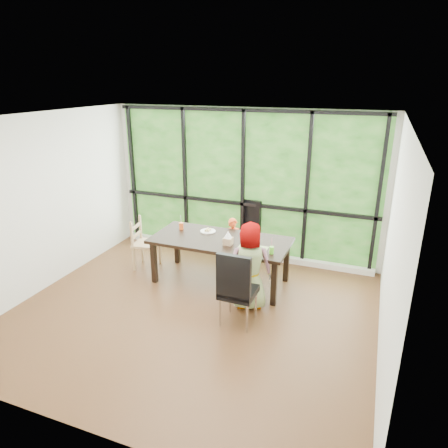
# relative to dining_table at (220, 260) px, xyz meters

# --- Properties ---
(ground) EXTENTS (5.00, 5.00, 0.00)m
(ground) POSITION_rel_dining_table_xyz_m (-0.03, -1.02, -0.38)
(ground) COLOR black
(ground) RESTS_ON ground
(back_wall) EXTENTS (5.00, 0.00, 5.00)m
(back_wall) POSITION_rel_dining_table_xyz_m (-0.03, 1.23, 0.98)
(back_wall) COLOR silver
(back_wall) RESTS_ON ground
(foliage_backdrop) EXTENTS (4.80, 0.02, 2.65)m
(foliage_backdrop) POSITION_rel_dining_table_xyz_m (-0.03, 1.21, 0.98)
(foliage_backdrop) COLOR #1A4913
(foliage_backdrop) RESTS_ON back_wall
(window_mullions) EXTENTS (4.80, 0.06, 2.65)m
(window_mullions) POSITION_rel_dining_table_xyz_m (-0.03, 1.17, 0.98)
(window_mullions) COLOR black
(window_mullions) RESTS_ON back_wall
(window_sill) EXTENTS (4.80, 0.12, 0.10)m
(window_sill) POSITION_rel_dining_table_xyz_m (-0.03, 1.13, -0.33)
(window_sill) COLOR silver
(window_sill) RESTS_ON ground
(dining_table) EXTENTS (2.29, 1.23, 0.75)m
(dining_table) POSITION_rel_dining_table_xyz_m (0.00, 0.00, 0.00)
(dining_table) COLOR black
(dining_table) RESTS_ON ground
(chair_window_leather) EXTENTS (0.56, 0.56, 1.08)m
(chair_window_leather) POSITION_rel_dining_table_xyz_m (0.05, 1.02, 0.17)
(chair_window_leather) COLOR black
(chair_window_leather) RESTS_ON ground
(chair_interior_leather) EXTENTS (0.47, 0.47, 1.08)m
(chair_interior_leather) POSITION_rel_dining_table_xyz_m (0.66, -1.01, 0.17)
(chair_interior_leather) COLOR black
(chair_interior_leather) RESTS_ON ground
(chair_end_beech) EXTENTS (0.46, 0.47, 0.90)m
(chair_end_beech) POSITION_rel_dining_table_xyz_m (-1.40, 0.03, 0.08)
(chair_end_beech) COLOR #A28157
(chair_end_beech) RESTS_ON ground
(child_toddler) EXTENTS (0.38, 0.32, 0.90)m
(child_toddler) POSITION_rel_dining_table_xyz_m (0.00, 0.61, 0.07)
(child_toddler) COLOR #EC4E1E
(child_toddler) RESTS_ON ground
(child_older) EXTENTS (0.73, 0.60, 1.29)m
(child_older) POSITION_rel_dining_table_xyz_m (0.65, -0.57, 0.27)
(child_older) COLOR gray
(child_older) RESTS_ON ground
(placemat) EXTENTS (0.44, 0.32, 0.01)m
(placemat) POSITION_rel_dining_table_xyz_m (0.59, -0.20, 0.38)
(placemat) COLOR tan
(placemat) RESTS_ON dining_table
(plate_far) EXTENTS (0.26, 0.26, 0.02)m
(plate_far) POSITION_rel_dining_table_xyz_m (-0.31, 0.23, 0.38)
(plate_far) COLOR white
(plate_far) RESTS_ON dining_table
(plate_near) EXTENTS (0.23, 0.23, 0.01)m
(plate_near) POSITION_rel_dining_table_xyz_m (0.62, -0.20, 0.38)
(plate_near) COLOR white
(plate_near) RESTS_ON dining_table
(orange_cup) EXTENTS (0.08, 0.08, 0.12)m
(orange_cup) POSITION_rel_dining_table_xyz_m (-0.78, 0.17, 0.43)
(orange_cup) COLOR #DC5620
(orange_cup) RESTS_ON dining_table
(green_cup) EXTENTS (0.07, 0.07, 0.11)m
(green_cup) POSITION_rel_dining_table_xyz_m (0.90, -0.26, 0.43)
(green_cup) COLOR #64DA31
(green_cup) RESTS_ON dining_table
(tissue_box) EXTENTS (0.13, 0.13, 0.11)m
(tissue_box) POSITION_rel_dining_table_xyz_m (0.19, -0.17, 0.43)
(tissue_box) COLOR tan
(tissue_box) RESTS_ON dining_table
(crepe_rolls_far) EXTENTS (0.10, 0.12, 0.04)m
(crepe_rolls_far) POSITION_rel_dining_table_xyz_m (-0.31, 0.23, 0.41)
(crepe_rolls_far) COLOR tan
(crepe_rolls_far) RESTS_ON plate_far
(crepe_rolls_near) EXTENTS (0.15, 0.12, 0.04)m
(crepe_rolls_near) POSITION_rel_dining_table_xyz_m (0.62, -0.20, 0.41)
(crepe_rolls_near) COLOR tan
(crepe_rolls_near) RESTS_ON plate_near
(straw_white) EXTENTS (0.01, 0.04, 0.20)m
(straw_white) POSITION_rel_dining_table_xyz_m (-0.78, 0.17, 0.53)
(straw_white) COLOR white
(straw_white) RESTS_ON orange_cup
(straw_pink) EXTENTS (0.01, 0.04, 0.20)m
(straw_pink) POSITION_rel_dining_table_xyz_m (0.90, -0.26, 0.52)
(straw_pink) COLOR pink
(straw_pink) RESTS_ON green_cup
(tissue) EXTENTS (0.12, 0.12, 0.11)m
(tissue) POSITION_rel_dining_table_xyz_m (0.19, -0.17, 0.54)
(tissue) COLOR white
(tissue) RESTS_ON tissue_box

